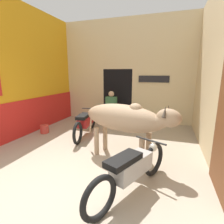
{
  "coord_description": "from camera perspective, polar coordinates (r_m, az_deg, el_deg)",
  "views": [
    {
      "loc": [
        1.62,
        -2.06,
        1.84
      ],
      "look_at": [
        0.28,
        2.04,
        0.89
      ],
      "focal_mm": 28.0,
      "sensor_mm": 36.0,
      "label": 1
    }
  ],
  "objects": [
    {
      "name": "ground_plane",
      "position": [
        3.2,
        -17.78,
        -23.29
      ],
      "size": [
        30.0,
        30.0,
        0.0
      ],
      "primitive_type": "plane",
      "color": "tan"
    },
    {
      "name": "wall_left_shopfront",
      "position": [
        6.0,
        -26.5,
        11.29
      ],
      "size": [
        0.25,
        4.53,
        3.83
      ],
      "color": "orange",
      "rests_on": "ground_plane"
    },
    {
      "name": "wall_back_with_doorway",
      "position": [
        7.05,
        4.03,
        10.59
      ],
      "size": [
        4.94,
        0.93,
        3.83
      ],
      "color": "beige",
      "rests_on": "ground_plane"
    },
    {
      "name": "wall_right_with_door",
      "position": [
        4.38,
        31.15,
        11.32
      ],
      "size": [
        0.22,
        4.53,
        3.83
      ],
      "color": "beige",
      "rests_on": "ground_plane"
    },
    {
      "name": "cow",
      "position": [
        3.67,
        4.35,
        -2.21
      ],
      "size": [
        2.17,
        1.09,
        1.3
      ],
      "color": "tan",
      "rests_on": "ground_plane"
    },
    {
      "name": "motorcycle_near",
      "position": [
        2.82,
        6.42,
        -17.91
      ],
      "size": [
        0.93,
        1.84,
        0.73
      ],
      "color": "black",
      "rests_on": "ground_plane"
    },
    {
      "name": "motorcycle_far",
      "position": [
        5.3,
        -8.59,
        -3.22
      ],
      "size": [
        0.58,
        2.0,
        0.73
      ],
      "color": "black",
      "rests_on": "ground_plane"
    },
    {
      "name": "shopkeeper_seated",
      "position": [
        6.39,
        -0.35,
        1.67
      ],
      "size": [
        0.39,
        0.33,
        1.22
      ],
      "color": "brown",
      "rests_on": "ground_plane"
    },
    {
      "name": "plastic_stool",
      "position": [
        6.66,
        -2.07,
        -1.49
      ],
      "size": [
        0.32,
        0.32,
        0.44
      ],
      "color": "red",
      "rests_on": "ground_plane"
    },
    {
      "name": "bucket",
      "position": [
        5.93,
        -21.16,
        -5.18
      ],
      "size": [
        0.26,
        0.26,
        0.26
      ],
      "color": "#C63D33",
      "rests_on": "ground_plane"
    }
  ]
}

